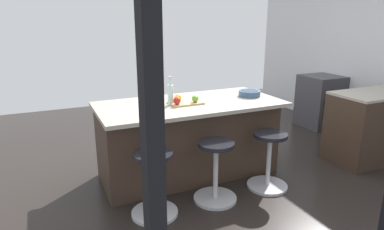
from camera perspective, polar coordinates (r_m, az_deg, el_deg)
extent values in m
plane|color=black|center=(4.31, 2.74, -8.48)|extent=(7.33, 7.33, 0.00)
cube|color=black|center=(0.92, -6.52, -9.73)|extent=(0.05, 0.06, 2.65)
cube|color=silver|center=(5.79, 29.15, 10.89)|extent=(0.12, 5.37, 2.93)
cube|color=#38383D|center=(6.11, 20.87, 2.20)|extent=(0.60, 0.60, 0.87)
cube|color=black|center=(5.92, 22.89, 1.12)|extent=(0.44, 0.01, 0.32)
cube|color=#38281E|center=(3.94, -0.60, -4.24)|extent=(1.99, 0.79, 0.84)
cube|color=#9E9384|center=(3.76, -0.31, 1.84)|extent=(2.05, 0.99, 0.04)
cylinder|color=#B7B7BC|center=(3.88, 12.57, -11.57)|extent=(0.44, 0.44, 0.03)
cylinder|color=#B7B7BC|center=(3.76, 12.84, -7.68)|extent=(0.05, 0.05, 0.56)
cylinder|color=black|center=(3.65, 13.13, -3.33)|extent=(0.36, 0.36, 0.04)
cylinder|color=#B7B7BC|center=(3.56, 3.93, -13.84)|extent=(0.44, 0.44, 0.03)
cylinder|color=#B7B7BC|center=(3.43, 4.02, -9.68)|extent=(0.05, 0.05, 0.56)
cylinder|color=black|center=(3.31, 4.12, -4.96)|extent=(0.36, 0.36, 0.04)
cylinder|color=#B7B7BC|center=(3.35, -6.31, -16.09)|extent=(0.44, 0.44, 0.03)
cylinder|color=#B7B7BC|center=(3.20, -6.47, -11.73)|extent=(0.05, 0.05, 0.56)
cylinder|color=black|center=(3.07, -6.65, -6.74)|extent=(0.36, 0.36, 0.04)
cube|color=tan|center=(3.71, -1.07, 2.09)|extent=(0.36, 0.24, 0.02)
sphere|color=gold|center=(3.73, -2.40, 2.97)|extent=(0.08, 0.08, 0.08)
sphere|color=#609E2D|center=(3.68, 0.54, 2.79)|extent=(0.08, 0.08, 0.08)
sphere|color=red|center=(3.59, -2.54, 2.43)|extent=(0.08, 0.08, 0.08)
cylinder|color=silver|center=(3.63, -3.66, 3.38)|extent=(0.06, 0.06, 0.22)
cylinder|color=silver|center=(3.60, -3.70, 5.71)|extent=(0.03, 0.03, 0.08)
cylinder|color=#B7B7BC|center=(3.59, -3.72, 6.42)|extent=(0.03, 0.03, 0.02)
cylinder|color=#334C6B|center=(4.11, 9.69, 3.63)|extent=(0.26, 0.26, 0.07)
cylinder|color=#192635|center=(4.11, 9.70, 3.83)|extent=(0.21, 0.21, 0.04)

